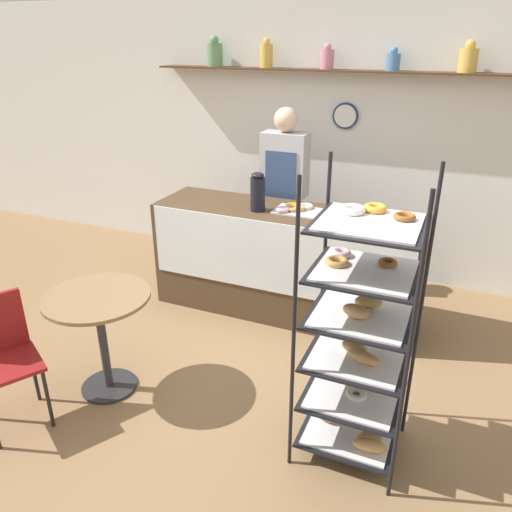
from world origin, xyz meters
The scene contains 9 objects.
ground_plane centered at (0.00, 0.00, 0.00)m, with size 14.00×14.00×0.00m, color olive.
back_wall centered at (0.00, 2.18, 1.37)m, with size 10.00×0.30×2.70m.
display_counter centered at (0.00, 1.04, 0.48)m, with size 2.34×0.65×0.96m.
pastry_rack centered at (0.94, -0.38, 0.79)m, with size 0.60×0.55×1.75m.
person_worker centered at (-0.22, 1.57, 0.96)m, with size 0.42×0.23×1.75m.
cafe_table centered at (-0.78, -0.51, 0.57)m, with size 0.71×0.71×0.75m.
cafe_chair centered at (-1.16, -0.99, 0.53)m, with size 0.52×0.52×0.87m.
coffee_carafe centered at (-0.24, 0.95, 1.13)m, with size 0.13×0.13×0.33m.
donut_tray_counter centered at (0.07, 1.06, 0.99)m, with size 0.45×0.29×0.05m.
Camera 1 is at (1.35, -2.77, 2.33)m, focal length 35.00 mm.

